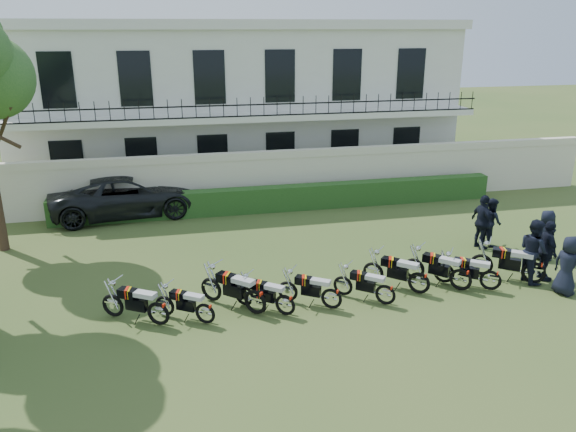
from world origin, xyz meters
name	(u,v)px	position (x,y,z in m)	size (l,w,h in m)	color
ground	(299,289)	(0.00, 0.00, 0.00)	(100.00, 100.00, 0.00)	#375221
perimeter_wall	(254,179)	(0.00, 8.00, 1.17)	(30.00, 0.35, 2.30)	beige
hedge	(282,198)	(1.00, 7.20, 0.50)	(18.00, 0.60, 1.00)	#1C4418
building	(234,99)	(0.00, 13.96, 3.71)	(20.40, 9.60, 7.40)	silver
motorcycle_0	(158,308)	(-3.92, -1.29, 0.49)	(1.72, 1.09, 1.07)	black
motorcycle_1	(205,309)	(-2.77, -1.46, 0.43)	(1.49, 1.02, 0.94)	black
motorcycle_2	(255,296)	(-1.47, -1.24, 0.53)	(1.61, 1.51, 1.15)	black
motorcycle_3	(285,300)	(-0.72, -1.46, 0.45)	(1.46, 1.18, 0.97)	black
motorcycle_4	(332,294)	(0.54, -1.39, 0.46)	(1.56, 1.07, 0.99)	black
motorcycle_5	(386,290)	(2.02, -1.47, 0.45)	(1.44, 1.20, 0.97)	black
motorcycle_6	(419,278)	(3.18, -1.05, 0.50)	(1.53, 1.43, 1.09)	black
motorcycle_7	(461,274)	(4.41, -1.11, 0.51)	(1.48, 1.52, 1.10)	black
motorcycle_8	(491,275)	(5.25, -1.28, 0.47)	(1.59, 1.15, 1.02)	black
motorcycle_9	(534,267)	(6.69, -1.16, 0.53)	(1.77, 1.32, 1.15)	black
suv	(128,195)	(-5.08, 7.92, 0.81)	(2.70, 5.85, 1.63)	black
officer_0	(568,266)	(7.18, -1.89, 0.85)	(0.83, 0.54, 1.71)	black
officer_1	(533,251)	(6.76, -0.93, 0.95)	(0.93, 0.72, 1.91)	black
officer_2	(547,251)	(7.20, -0.94, 0.92)	(1.07, 0.45, 1.83)	black
officer_3	(545,235)	(8.14, 0.41, 0.83)	(0.81, 0.53, 1.66)	black
officer_4	(491,222)	(7.17, 1.98, 0.82)	(0.80, 0.62, 1.65)	black
officer_5	(482,222)	(6.69, 1.72, 0.93)	(1.09, 0.45, 1.86)	black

